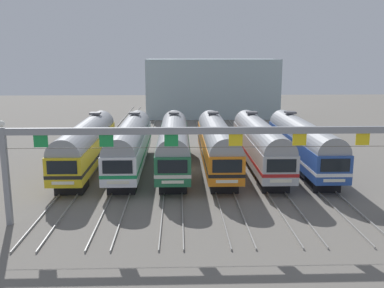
{
  "coord_description": "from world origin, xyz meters",
  "views": [
    {
      "loc": [
        -1.63,
        -41.06,
        11.07
      ],
      "look_at": [
        -0.22,
        3.09,
        1.94
      ],
      "focal_mm": 40.64,
      "sensor_mm": 36.0,
      "label": 1
    }
  ],
  "objects_px": {
    "catenary_gantry": "(204,144)",
    "commuter_train_stainless": "(260,142)",
    "commuter_train_green": "(174,143)",
    "commuter_train_white": "(130,143)",
    "commuter_train_orange": "(217,143)",
    "commuter_train_yellow": "(86,144)",
    "commuter_train_blue": "(302,142)"
  },
  "relations": [
    {
      "from": "commuter_train_white",
      "to": "catenary_gantry",
      "type": "xyz_separation_m",
      "value": [
        6.27,
        -13.5,
        2.67
      ]
    },
    {
      "from": "commuter_train_orange",
      "to": "commuter_train_stainless",
      "type": "relative_size",
      "value": 1.0
    },
    {
      "from": "catenary_gantry",
      "to": "commuter_train_stainless",
      "type": "bearing_deg",
      "value": 65.08
    },
    {
      "from": "catenary_gantry",
      "to": "commuter_train_green",
      "type": "bearing_deg",
      "value": 98.8
    },
    {
      "from": "commuter_train_green",
      "to": "commuter_train_blue",
      "type": "xyz_separation_m",
      "value": [
        12.54,
        0.0,
        0.0
      ]
    },
    {
      "from": "commuter_train_yellow",
      "to": "commuter_train_white",
      "type": "xyz_separation_m",
      "value": [
        4.18,
        0.0,
        0.0
      ]
    },
    {
      "from": "commuter_train_orange",
      "to": "commuter_train_blue",
      "type": "relative_size",
      "value": 1.0
    },
    {
      "from": "commuter_train_yellow",
      "to": "commuter_train_green",
      "type": "xyz_separation_m",
      "value": [
        8.36,
        0.0,
        0.0
      ]
    },
    {
      "from": "commuter_train_white",
      "to": "commuter_train_orange",
      "type": "distance_m",
      "value": 8.36
    },
    {
      "from": "commuter_train_yellow",
      "to": "commuter_train_green",
      "type": "relative_size",
      "value": 1.0
    },
    {
      "from": "commuter_train_stainless",
      "to": "commuter_train_blue",
      "type": "bearing_deg",
      "value": 0.0
    },
    {
      "from": "commuter_train_green",
      "to": "commuter_train_orange",
      "type": "height_order",
      "value": "same"
    },
    {
      "from": "commuter_train_stainless",
      "to": "commuter_train_blue",
      "type": "distance_m",
      "value": 4.18
    },
    {
      "from": "commuter_train_yellow",
      "to": "commuter_train_green",
      "type": "bearing_deg",
      "value": 0.0
    },
    {
      "from": "commuter_train_stainless",
      "to": "catenary_gantry",
      "type": "height_order",
      "value": "catenary_gantry"
    },
    {
      "from": "commuter_train_orange",
      "to": "commuter_train_stainless",
      "type": "bearing_deg",
      "value": 0.0
    },
    {
      "from": "commuter_train_yellow",
      "to": "commuter_train_green",
      "type": "height_order",
      "value": "same"
    },
    {
      "from": "commuter_train_green",
      "to": "catenary_gantry",
      "type": "xyz_separation_m",
      "value": [
        2.09,
        -13.5,
        2.67
      ]
    },
    {
      "from": "commuter_train_white",
      "to": "catenary_gantry",
      "type": "bearing_deg",
      "value": -65.08
    },
    {
      "from": "commuter_train_blue",
      "to": "commuter_train_orange",
      "type": "bearing_deg",
      "value": 180.0
    },
    {
      "from": "commuter_train_white",
      "to": "commuter_train_green",
      "type": "height_order",
      "value": "same"
    },
    {
      "from": "commuter_train_blue",
      "to": "catenary_gantry",
      "type": "relative_size",
      "value": 0.69
    },
    {
      "from": "commuter_train_green",
      "to": "catenary_gantry",
      "type": "distance_m",
      "value": 13.92
    },
    {
      "from": "commuter_train_yellow",
      "to": "catenary_gantry",
      "type": "distance_m",
      "value": 17.28
    },
    {
      "from": "commuter_train_orange",
      "to": "commuter_train_stainless",
      "type": "xyz_separation_m",
      "value": [
        4.18,
        0.0,
        0.0
      ]
    },
    {
      "from": "commuter_train_yellow",
      "to": "commuter_train_blue",
      "type": "relative_size",
      "value": 1.0
    },
    {
      "from": "commuter_train_orange",
      "to": "commuter_train_green",
      "type": "bearing_deg",
      "value": 180.0
    },
    {
      "from": "commuter_train_white",
      "to": "commuter_train_stainless",
      "type": "relative_size",
      "value": 1.0
    },
    {
      "from": "commuter_train_yellow",
      "to": "catenary_gantry",
      "type": "relative_size",
      "value": 0.69
    },
    {
      "from": "commuter_train_stainless",
      "to": "commuter_train_orange",
      "type": "bearing_deg",
      "value": 180.0
    },
    {
      "from": "commuter_train_blue",
      "to": "catenary_gantry",
      "type": "xyz_separation_m",
      "value": [
        -10.45,
        -13.5,
        2.67
      ]
    },
    {
      "from": "commuter_train_yellow",
      "to": "commuter_train_stainless",
      "type": "relative_size",
      "value": 1.0
    }
  ]
}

